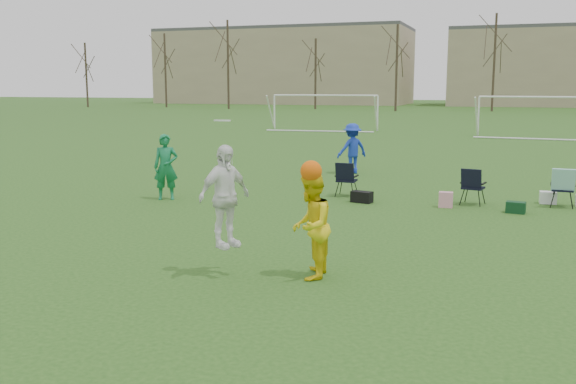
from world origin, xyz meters
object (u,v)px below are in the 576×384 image
at_px(fielder_blue, 352,149).
at_px(goal_left, 325,102).
at_px(center_contest, 275,212).
at_px(goal_mid, 543,105).
at_px(fielder_green_near, 166,167).

relative_size(fielder_blue, goal_left, 0.24).
relative_size(center_contest, goal_mid, 0.35).
bearing_deg(goal_left, center_contest, -80.39).
bearing_deg(fielder_green_near, goal_mid, 42.88).
xyz_separation_m(center_contest, goal_left, (-8.80, 33.76, 0.85)).
bearing_deg(center_contest, goal_mid, 80.70).
xyz_separation_m(fielder_green_near, goal_left, (-3.47, 27.97, 1.03)).
bearing_deg(center_contest, fielder_green_near, 132.62).
relative_size(fielder_green_near, goal_mid, 0.24).
distance_m(goal_left, goal_mid, 14.14).
bearing_deg(center_contest, fielder_blue, 97.97).
bearing_deg(fielder_blue, goal_mid, -154.76).
distance_m(fielder_green_near, goal_left, 28.20).
height_order(fielder_blue, goal_left, goal_left).
relative_size(goal_left, goal_mid, 1.00).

